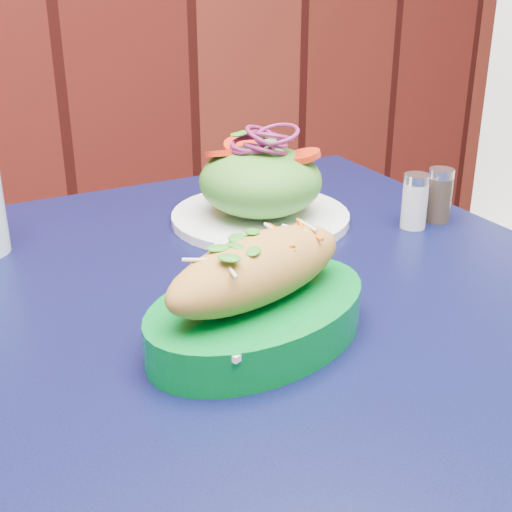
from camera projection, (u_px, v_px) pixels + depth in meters
cafe_table at (236, 357)px, 0.82m from camera, size 0.86×0.86×0.75m
banh_mi_basket at (258, 297)px, 0.66m from camera, size 0.27×0.21×0.11m
salad_plate at (260, 187)px, 0.95m from camera, size 0.24×0.24×0.13m
salt_shaker at (415, 201)px, 0.93m from camera, size 0.03×0.03×0.07m
pepper_shaker at (439, 195)px, 0.96m from camera, size 0.03×0.03×0.07m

